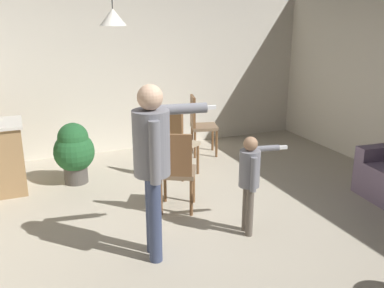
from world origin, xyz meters
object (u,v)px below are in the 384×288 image
(dining_chair_centre_back, at_px, (177,141))
(potted_plant_corner, at_px, (74,150))
(person_child, at_px, (250,175))
(person_adult, at_px, (153,154))
(dining_chair_near_wall, at_px, (200,123))
(dining_chair_by_counter, at_px, (177,169))

(dining_chair_centre_back, distance_m, potted_plant_corner, 1.44)
(person_child, relative_size, potted_plant_corner, 1.27)
(person_child, bearing_deg, person_adult, -77.12)
(person_child, xyz_separation_m, dining_chair_centre_back, (-0.12, 1.85, -0.13))
(dining_chair_near_wall, bearing_deg, person_adult, -16.44)
(person_adult, height_order, potted_plant_corner, person_adult)
(dining_chair_near_wall, bearing_deg, dining_chair_centre_back, -26.22)
(dining_chair_centre_back, xyz_separation_m, potted_plant_corner, (-1.40, 0.33, -0.07))
(dining_chair_by_counter, bearing_deg, person_adult, -95.85)
(dining_chair_by_counter, xyz_separation_m, dining_chair_near_wall, (1.11, 1.87, 0.00))
(dining_chair_by_counter, bearing_deg, potted_plant_corner, 152.45)
(dining_chair_centre_back, relative_size, potted_plant_corner, 1.16)
(person_adult, distance_m, dining_chair_near_wall, 3.21)
(dining_chair_near_wall, bearing_deg, dining_chair_by_counter, -15.81)
(potted_plant_corner, bearing_deg, dining_chair_near_wall, 12.62)
(dining_chair_by_counter, height_order, potted_plant_corner, dining_chair_by_counter)
(person_child, height_order, dining_chair_by_counter, person_child)
(person_child, distance_m, dining_chair_by_counter, 0.96)
(dining_chair_near_wall, xyz_separation_m, dining_chair_centre_back, (-0.70, -0.81, 0.00))
(person_adult, xyz_separation_m, dining_chair_by_counter, (0.54, 0.84, -0.51))
(person_adult, distance_m, potted_plant_corner, 2.35)
(dining_chair_near_wall, height_order, potted_plant_corner, dining_chair_near_wall)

